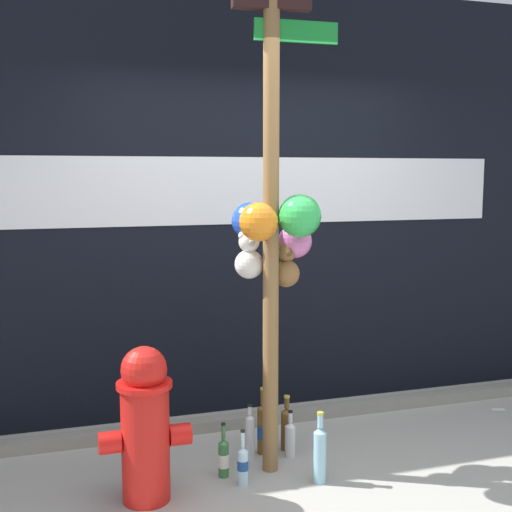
{
  "coord_description": "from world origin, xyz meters",
  "views": [
    {
      "loc": [
        -1.43,
        -3.11,
        1.76
      ],
      "look_at": [
        -0.3,
        0.46,
        1.29
      ],
      "focal_mm": 46.47,
      "sensor_mm": 36.0,
      "label": 1
    }
  ],
  "objects_px": {
    "bottle_5": "(320,453)",
    "bottle_6": "(243,464)",
    "bottle_0": "(250,436)",
    "bottle_4": "(287,427)",
    "bottle_1": "(262,428)",
    "bottle_3": "(290,438)",
    "fire_hydrant": "(145,424)",
    "memorial_post": "(274,197)",
    "bottle_2": "(224,457)"
  },
  "relations": [
    {
      "from": "bottle_4",
      "to": "bottle_5",
      "type": "bearing_deg",
      "value": -87.3
    },
    {
      "from": "memorial_post",
      "to": "bottle_3",
      "type": "bearing_deg",
      "value": 36.22
    },
    {
      "from": "bottle_6",
      "to": "memorial_post",
      "type": "bearing_deg",
      "value": 34.56
    },
    {
      "from": "memorial_post",
      "to": "bottle_0",
      "type": "xyz_separation_m",
      "value": [
        -0.1,
        0.13,
        -1.47
      ]
    },
    {
      "from": "bottle_5",
      "to": "bottle_3",
      "type": "bearing_deg",
      "value": 95.95
    },
    {
      "from": "bottle_1",
      "to": "bottle_4",
      "type": "xyz_separation_m",
      "value": [
        0.17,
        0.01,
        -0.02
      ]
    },
    {
      "from": "bottle_5",
      "to": "bottle_6",
      "type": "xyz_separation_m",
      "value": [
        -0.43,
        0.1,
        -0.05
      ]
    },
    {
      "from": "bottle_4",
      "to": "bottle_5",
      "type": "xyz_separation_m",
      "value": [
        0.02,
        -0.49,
        0.03
      ]
    },
    {
      "from": "bottle_2",
      "to": "bottle_6",
      "type": "relative_size",
      "value": 1.0
    },
    {
      "from": "bottle_0",
      "to": "bottle_2",
      "type": "height_order",
      "value": "bottle_0"
    },
    {
      "from": "bottle_2",
      "to": "bottle_4",
      "type": "bearing_deg",
      "value": 27.38
    },
    {
      "from": "fire_hydrant",
      "to": "bottle_5",
      "type": "distance_m",
      "value": 1.01
    },
    {
      "from": "bottle_0",
      "to": "bottle_3",
      "type": "distance_m",
      "value": 0.26
    },
    {
      "from": "bottle_1",
      "to": "bottle_6",
      "type": "relative_size",
      "value": 1.32
    },
    {
      "from": "bottle_1",
      "to": "bottle_4",
      "type": "relative_size",
      "value": 1.2
    },
    {
      "from": "fire_hydrant",
      "to": "bottle_6",
      "type": "bearing_deg",
      "value": 0.71
    },
    {
      "from": "bottle_6",
      "to": "bottle_5",
      "type": "bearing_deg",
      "value": -13.44
    },
    {
      "from": "bottle_0",
      "to": "bottle_6",
      "type": "xyz_separation_m",
      "value": [
        -0.13,
        -0.29,
        -0.04
      ]
    },
    {
      "from": "bottle_2",
      "to": "bottle_1",
      "type": "bearing_deg",
      "value": 37.11
    },
    {
      "from": "memorial_post",
      "to": "bottle_6",
      "type": "bearing_deg",
      "value": -145.44
    },
    {
      "from": "memorial_post",
      "to": "bottle_2",
      "type": "distance_m",
      "value": 1.54
    },
    {
      "from": "bottle_1",
      "to": "bottle_4",
      "type": "height_order",
      "value": "bottle_1"
    },
    {
      "from": "bottle_0",
      "to": "bottle_1",
      "type": "bearing_deg",
      "value": 37.12
    },
    {
      "from": "bottle_0",
      "to": "bottle_4",
      "type": "relative_size",
      "value": 1.01
    },
    {
      "from": "memorial_post",
      "to": "fire_hydrant",
      "type": "height_order",
      "value": "memorial_post"
    },
    {
      "from": "bottle_5",
      "to": "memorial_post",
      "type": "bearing_deg",
      "value": 126.26
    },
    {
      "from": "bottle_1",
      "to": "bottle_2",
      "type": "xyz_separation_m",
      "value": [
        -0.32,
        -0.24,
        -0.05
      ]
    },
    {
      "from": "bottle_0",
      "to": "bottle_5",
      "type": "height_order",
      "value": "bottle_5"
    },
    {
      "from": "bottle_2",
      "to": "bottle_3",
      "type": "bearing_deg",
      "value": 16.83
    },
    {
      "from": "memorial_post",
      "to": "bottle_0",
      "type": "distance_m",
      "value": 1.48
    },
    {
      "from": "fire_hydrant",
      "to": "bottle_0",
      "type": "height_order",
      "value": "fire_hydrant"
    },
    {
      "from": "bottle_6",
      "to": "bottle_3",
      "type": "bearing_deg",
      "value": 35.23
    },
    {
      "from": "bottle_2",
      "to": "bottle_4",
      "type": "xyz_separation_m",
      "value": [
        0.48,
        0.25,
        0.03
      ]
    },
    {
      "from": "bottle_3",
      "to": "memorial_post",
      "type": "bearing_deg",
      "value": -143.78
    },
    {
      "from": "bottle_0",
      "to": "fire_hydrant",
      "type": "bearing_deg",
      "value": -156.26
    },
    {
      "from": "bottle_6",
      "to": "bottle_0",
      "type": "bearing_deg",
      "value": 65.83
    },
    {
      "from": "memorial_post",
      "to": "bottle_5",
      "type": "distance_m",
      "value": 1.49
    },
    {
      "from": "bottle_5",
      "to": "bottle_6",
      "type": "relative_size",
      "value": 1.29
    },
    {
      "from": "bottle_2",
      "to": "bottle_5",
      "type": "distance_m",
      "value": 0.56
    },
    {
      "from": "fire_hydrant",
      "to": "bottle_4",
      "type": "relative_size",
      "value": 2.39
    },
    {
      "from": "bottle_3",
      "to": "bottle_4",
      "type": "bearing_deg",
      "value": 81.45
    },
    {
      "from": "fire_hydrant",
      "to": "bottle_6",
      "type": "relative_size",
      "value": 2.63
    },
    {
      "from": "bottle_1",
      "to": "bottle_0",
      "type": "bearing_deg",
      "value": -142.88
    },
    {
      "from": "bottle_0",
      "to": "bottle_2",
      "type": "xyz_separation_m",
      "value": [
        -0.21,
        -0.16,
        -0.04
      ]
    },
    {
      "from": "bottle_4",
      "to": "bottle_5",
      "type": "distance_m",
      "value": 0.49
    },
    {
      "from": "bottle_1",
      "to": "bottle_3",
      "type": "relative_size",
      "value": 1.44
    },
    {
      "from": "bottle_3",
      "to": "bottle_6",
      "type": "xyz_separation_m",
      "value": [
        -0.39,
        -0.27,
        0.0
      ]
    },
    {
      "from": "bottle_3",
      "to": "bottle_6",
      "type": "distance_m",
      "value": 0.48
    },
    {
      "from": "bottle_1",
      "to": "bottle_3",
      "type": "bearing_deg",
      "value": -33.44
    },
    {
      "from": "bottle_2",
      "to": "bottle_5",
      "type": "height_order",
      "value": "bottle_5"
    }
  ]
}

